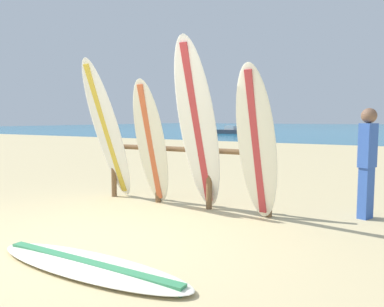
{
  "coord_description": "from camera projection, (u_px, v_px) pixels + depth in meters",
  "views": [
    {
      "loc": [
        2.98,
        -2.87,
        1.36
      ],
      "look_at": [
        -0.06,
        2.44,
        0.8
      ],
      "focal_mm": 35.49,
      "sensor_mm": 36.0,
      "label": 1
    }
  ],
  "objects": [
    {
      "name": "ground_plane",
      "position": [
        84.0,
        245.0,
        4.08
      ],
      "size": [
        120.0,
        120.0,
        0.0
      ],
      "primitive_type": "plane",
      "color": "#CCB784"
    },
    {
      "name": "surfboard_rack",
      "position": [
        182.0,
        164.0,
        5.9
      ],
      "size": [
        2.9,
        0.09,
        1.04
      ],
      "color": "brown",
      "rests_on": "ground"
    },
    {
      "name": "surfboard_leaning_far_left",
      "position": [
        107.0,
        131.0,
        6.24
      ],
      "size": [
        0.54,
        0.99,
        2.3
      ],
      "color": "white",
      "rests_on": "ground"
    },
    {
      "name": "surfboard_leaning_left",
      "position": [
        151.0,
        144.0,
        5.81
      ],
      "size": [
        0.59,
        0.81,
        1.95
      ],
      "color": "silver",
      "rests_on": "ground"
    },
    {
      "name": "surfboard_leaning_center_left",
      "position": [
        198.0,
        128.0,
        5.38
      ],
      "size": [
        0.63,
        1.05,
        2.46
      ],
      "color": "white",
      "rests_on": "ground"
    },
    {
      "name": "surfboard_leaning_center",
      "position": [
        257.0,
        145.0,
        4.89
      ],
      "size": [
        0.55,
        0.71,
        2.05
      ],
      "color": "white",
      "rests_on": "ground"
    },
    {
      "name": "surfboard_lying_on_sand",
      "position": [
        88.0,
        265.0,
        3.43
      ],
      "size": [
        2.22,
        0.57,
        0.08
      ],
      "color": "white",
      "rests_on": "ground"
    },
    {
      "name": "beachgoer_standing",
      "position": [
        367.0,
        158.0,
        5.11
      ],
      "size": [
        0.23,
        0.28,
        1.5
      ],
      "color": "#3359B2",
      "rests_on": "ground"
    },
    {
      "name": "small_boat_offshore",
      "position": [
        230.0,
        131.0,
        34.42
      ],
      "size": [
        2.48,
        0.93,
        0.71
      ],
      "color": "#333842",
      "rests_on": "ocean_water"
    }
  ]
}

